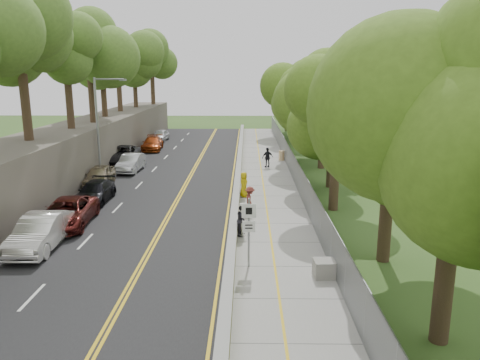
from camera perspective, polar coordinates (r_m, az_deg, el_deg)
The scene contains 25 objects.
ground at distance 23.74m, azimuth -1.52°, elevation -7.67°, with size 140.00×140.00×0.00m, color #33511E.
road at distance 38.64m, azimuth -8.62°, elevation 0.38°, with size 11.20×66.00×0.04m, color black.
sidewalk at distance 38.15m, azimuth 3.24°, elevation 0.35°, with size 4.20×66.00×0.05m, color gray.
jersey_barrier at distance 38.06m, azimuth -0.21°, elevation 0.77°, with size 0.42×66.00×0.60m, color yellow.
rock_embankment at distance 40.41m, azimuth -20.14°, elevation 3.14°, with size 5.00×66.00×4.00m, color #595147.
chainlink_fence at distance 38.09m, azimuth 6.42°, elevation 1.77°, with size 0.04×66.00×2.00m, color slate.
trees_embankment at distance 39.78m, azimuth -20.43°, elevation 15.29°, with size 6.40×66.00×13.00m, color #56802C, non-canonical shape.
trees_fenceside at distance 37.70m, azimuth 10.28°, elevation 10.72°, with size 7.00×66.00×14.00m, color #578022, non-canonical shape.
streetlight at distance 38.13m, azimuth -16.68°, elevation 6.85°, with size 2.52×0.22×8.00m.
signpost at distance 20.22m, azimuth 1.08°, elevation -5.51°, with size 0.62×0.09×3.10m.
construction_barrel at distance 45.36m, azimuth 5.09°, elevation 2.99°, with size 0.56×0.56×0.93m, color orange.
concrete_block at distance 20.14m, azimuth 10.52°, elevation -10.55°, with size 1.08×0.81×0.72m, color gray.
car_1 at distance 24.62m, azimuth -23.17°, elevation -5.88°, with size 1.73×4.96×1.63m, color white.
car_2 at distance 27.65m, azimuth -20.33°, elevation -3.76°, with size 2.48×5.38×1.49m, color #531815.
car_3 at distance 32.08m, azimuth -17.25°, elevation -1.41°, with size 1.88×4.62×1.34m, color black.
car_4 at distance 36.71m, azimuth -16.77°, elevation 0.52°, with size 1.76×4.38×1.49m, color tan.
car_5 at distance 41.20m, azimuth -13.14°, elevation 2.05°, with size 1.57×4.50×1.48m, color silver.
car_6 at distance 44.67m, azimuth -14.15°, elevation 2.96°, with size 2.78×6.03×1.68m, color black.
car_7 at distance 52.06m, azimuth -10.61°, elevation 4.39°, with size 2.03×4.99×1.45m, color #8B320F.
car_8 at distance 58.92m, azimuth -9.69°, elevation 5.41°, with size 1.67×4.16×1.42m, color silver.
painter_0 at distance 31.84m, azimuth 0.47°, elevation -0.55°, with size 0.84×0.55×1.72m, color gold.
painter_1 at distance 24.36m, azimuth 0.34°, elevation -4.79°, with size 0.65×0.42×1.77m, color silver.
painter_2 at distance 24.37m, azimuth 0.34°, elevation -4.88°, with size 0.82×0.64×1.69m, color black.
painter_3 at distance 28.18m, azimuth 1.22°, elevation -2.44°, with size 1.06×0.61×1.64m, color brown.
person_far at distance 41.85m, azimuth 3.38°, elevation 2.76°, with size 1.04×0.43×1.77m, color black.
Camera 1 is at (0.96, -22.18, 8.40)m, focal length 35.00 mm.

